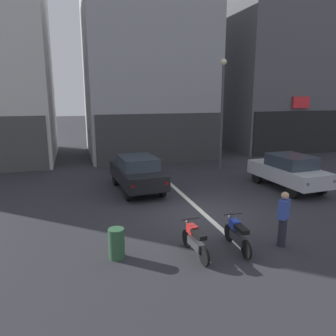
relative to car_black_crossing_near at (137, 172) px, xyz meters
The scene contains 11 objects.
ground_plane 4.24m from the car_black_crossing_near, 64.16° to the right, with size 120.00×120.00×0.00m, color #2B2B30.
lane_centre_line 3.03m from the car_black_crossing_near, 51.43° to the left, with size 0.20×18.00×0.01m, color silver.
building_mid_block 11.71m from the car_black_crossing_near, 75.32° to the left, with size 8.58×9.16×11.93m.
building_far_right 19.86m from the car_black_crossing_near, 35.87° to the left, with size 9.45×8.44×20.81m.
car_black_crossing_near is the anchor object (origin of this frame).
car_silver_parked_kerbside 7.11m from the car_black_crossing_near, 13.59° to the right, with size 2.02×4.20×1.64m.
street_lamp 7.18m from the car_black_crossing_near, 29.29° to the left, with size 0.36×0.36×6.35m.
motorcycle_red_row_leftmost 6.62m from the car_black_crossing_near, 87.25° to the right, with size 0.55×1.67×0.98m.
motorcycle_blue_row_left_mid 6.81m from the car_black_crossing_near, 76.23° to the right, with size 0.55×1.67×0.98m.
person_by_motorcycles 7.42m from the car_black_crossing_near, 66.26° to the right, with size 0.42×0.38×1.67m.
trash_bin 6.42m from the car_black_crossing_near, 106.22° to the right, with size 0.44×0.44×0.85m, color #2D5938.
Camera 1 is at (-4.56, -10.69, 4.40)m, focal length 34.90 mm.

